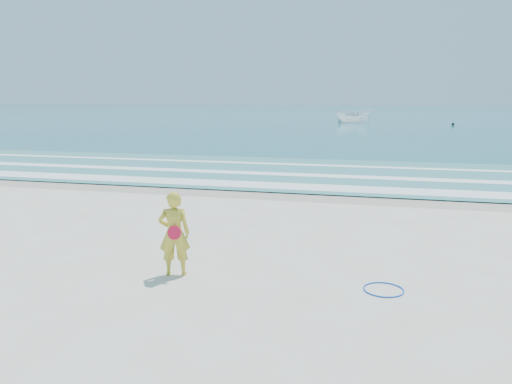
# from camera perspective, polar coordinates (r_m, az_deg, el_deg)

# --- Properties ---
(ground) EXTENTS (400.00, 400.00, 0.00)m
(ground) POSITION_cam_1_polar(r_m,az_deg,el_deg) (9.28, -5.82, -10.62)
(ground) COLOR silver
(ground) RESTS_ON ground
(wet_sand) EXTENTS (400.00, 2.40, 0.00)m
(wet_sand) POSITION_cam_1_polar(r_m,az_deg,el_deg) (17.69, 4.18, -0.25)
(wet_sand) COLOR #B2A893
(wet_sand) RESTS_ON ground
(ocean) EXTENTS (400.00, 190.00, 0.04)m
(ocean) POSITION_cam_1_polar(r_m,az_deg,el_deg) (113.19, 12.86, 8.81)
(ocean) COLOR #19727F
(ocean) RESTS_ON ground
(shallow) EXTENTS (400.00, 10.00, 0.01)m
(shallow) POSITION_cam_1_polar(r_m,az_deg,el_deg) (22.55, 6.42, 2.22)
(shallow) COLOR #59B7AD
(shallow) RESTS_ON ocean
(foam_near) EXTENTS (400.00, 1.40, 0.01)m
(foam_near) POSITION_cam_1_polar(r_m,az_deg,el_deg) (18.94, 4.87, 0.63)
(foam_near) COLOR white
(foam_near) RESTS_ON shallow
(foam_mid) EXTENTS (400.00, 0.90, 0.01)m
(foam_mid) POSITION_cam_1_polar(r_m,az_deg,el_deg) (21.77, 6.13, 1.93)
(foam_mid) COLOR white
(foam_mid) RESTS_ON shallow
(foam_far) EXTENTS (400.00, 0.60, 0.01)m
(foam_far) POSITION_cam_1_polar(r_m,az_deg,el_deg) (25.00, 7.21, 3.06)
(foam_far) COLOR white
(foam_far) RESTS_ON shallow
(hoop) EXTENTS (0.80, 0.80, 0.03)m
(hoop) POSITION_cam_1_polar(r_m,az_deg,el_deg) (9.31, 14.37, -10.75)
(hoop) COLOR blue
(hoop) RESTS_ON ground
(boat) EXTENTS (5.15, 3.29, 1.86)m
(boat) POSITION_cam_1_polar(r_m,az_deg,el_deg) (66.71, 11.15, 8.51)
(boat) COLOR white
(boat) RESTS_ON ocean
(buoy) EXTENTS (0.34, 0.34, 0.34)m
(buoy) POSITION_cam_1_polar(r_m,az_deg,el_deg) (64.67, 21.59, 7.22)
(buoy) COLOR black
(buoy) RESTS_ON ocean
(woman) EXTENTS (0.69, 0.57, 1.64)m
(woman) POSITION_cam_1_polar(r_m,az_deg,el_deg) (9.67, -9.32, -4.70)
(woman) COLOR gold
(woman) RESTS_ON ground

